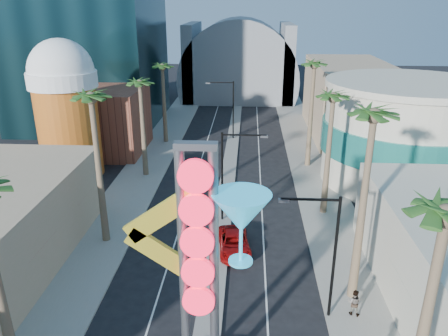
# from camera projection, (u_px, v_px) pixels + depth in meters

# --- Properties ---
(sidewalk_west) EXTENTS (5.00, 100.00, 0.15)m
(sidewalk_west) POSITION_uv_depth(u_px,v_px,m) (151.00, 159.00, 52.51)
(sidewalk_west) COLOR gray
(sidewalk_west) RESTS_ON ground
(sidewalk_east) EXTENTS (5.00, 100.00, 0.15)m
(sidewalk_east) POSITION_uv_depth(u_px,v_px,m) (310.00, 162.00, 51.47)
(sidewalk_east) COLOR gray
(sidewalk_east) RESTS_ON ground
(median) EXTENTS (1.60, 84.00, 0.15)m
(median) POSITION_uv_depth(u_px,v_px,m) (231.00, 153.00, 54.78)
(median) COLOR gray
(median) RESTS_ON ground
(brick_filler_west) EXTENTS (10.00, 10.00, 8.00)m
(brick_filler_west) POSITION_uv_depth(u_px,v_px,m) (103.00, 120.00, 54.25)
(brick_filler_west) COLOR brown
(brick_filler_west) RESTS_ON ground
(filler_east) EXTENTS (10.00, 20.00, 10.00)m
(filler_east) POSITION_uv_depth(u_px,v_px,m) (348.00, 99.00, 61.46)
(filler_east) COLOR tan
(filler_east) RESTS_ON ground
(beer_mug) EXTENTS (7.00, 7.00, 14.50)m
(beer_mug) POSITION_uv_depth(u_px,v_px,m) (66.00, 104.00, 45.47)
(beer_mug) COLOR #C44E1A
(beer_mug) RESTS_ON ground
(turquoise_building) EXTENTS (16.60, 16.60, 10.60)m
(turquoise_building) POSITION_uv_depth(u_px,v_px,m) (404.00, 134.00, 44.49)
(turquoise_building) COLOR beige
(turquoise_building) RESTS_ON ground
(canopy) EXTENTS (22.00, 16.00, 22.00)m
(canopy) POSITION_uv_depth(u_px,v_px,m) (239.00, 75.00, 84.95)
(canopy) COLOR slate
(canopy) RESTS_ON ground
(neon_sign) EXTENTS (6.53, 2.60, 12.55)m
(neon_sign) POSITION_uv_depth(u_px,v_px,m) (216.00, 255.00, 19.49)
(neon_sign) COLOR gray
(neon_sign) RESTS_ON ground
(streetlight_0) EXTENTS (3.79, 0.25, 8.00)m
(streetlight_0) POSITION_uv_depth(u_px,v_px,m) (229.00, 169.00, 36.26)
(streetlight_0) COLOR black
(streetlight_0) RESTS_ON ground
(streetlight_1) EXTENTS (3.79, 0.25, 8.00)m
(streetlight_1) POSITION_uv_depth(u_px,v_px,m) (229.00, 104.00, 58.68)
(streetlight_1) COLOR black
(streetlight_1) RESTS_ON ground
(streetlight_2) EXTENTS (3.45, 0.25, 8.00)m
(streetlight_2) POSITION_uv_depth(u_px,v_px,m) (327.00, 247.00, 24.75)
(streetlight_2) COLOR black
(streetlight_2) RESTS_ON ground
(palm_1) EXTENTS (2.40, 2.40, 12.70)m
(palm_1) POSITION_uv_depth(u_px,v_px,m) (92.00, 108.00, 30.92)
(palm_1) COLOR brown
(palm_1) RESTS_ON ground
(palm_2) EXTENTS (2.40, 2.40, 11.20)m
(palm_2) POSITION_uv_depth(u_px,v_px,m) (140.00, 89.00, 44.45)
(palm_2) COLOR brown
(palm_2) RESTS_ON ground
(palm_3) EXTENTS (2.40, 2.40, 11.20)m
(palm_3) POSITION_uv_depth(u_px,v_px,m) (163.00, 71.00, 55.63)
(palm_3) COLOR brown
(palm_3) RESTS_ON ground
(palm_4) EXTENTS (2.40, 2.40, 12.20)m
(palm_4) POSITION_uv_depth(u_px,v_px,m) (444.00, 232.00, 15.18)
(palm_4) COLOR brown
(palm_4) RESTS_ON ground
(palm_5) EXTENTS (2.40, 2.40, 13.20)m
(palm_5) POSITION_uv_depth(u_px,v_px,m) (372.00, 129.00, 24.18)
(palm_5) COLOR brown
(palm_5) RESTS_ON ground
(palm_6) EXTENTS (2.40, 2.40, 11.70)m
(palm_6) POSITION_uv_depth(u_px,v_px,m) (333.00, 105.00, 35.84)
(palm_6) COLOR brown
(palm_6) RESTS_ON ground
(palm_7) EXTENTS (2.40, 2.40, 12.70)m
(palm_7) POSITION_uv_depth(u_px,v_px,m) (314.00, 72.00, 46.71)
(palm_7) COLOR brown
(palm_7) RESTS_ON ground
(red_pickup) EXTENTS (2.94, 5.25, 1.39)m
(red_pickup) POSITION_uv_depth(u_px,v_px,m) (234.00, 243.00, 33.19)
(red_pickup) COLOR #A30C0C
(red_pickup) RESTS_ON ground
(pedestrian_b) EXTENTS (0.98, 0.86, 1.68)m
(pedestrian_b) POSITION_uv_depth(u_px,v_px,m) (354.00, 302.00, 26.18)
(pedestrian_b) COLOR gray
(pedestrian_b) RESTS_ON sidewalk_east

